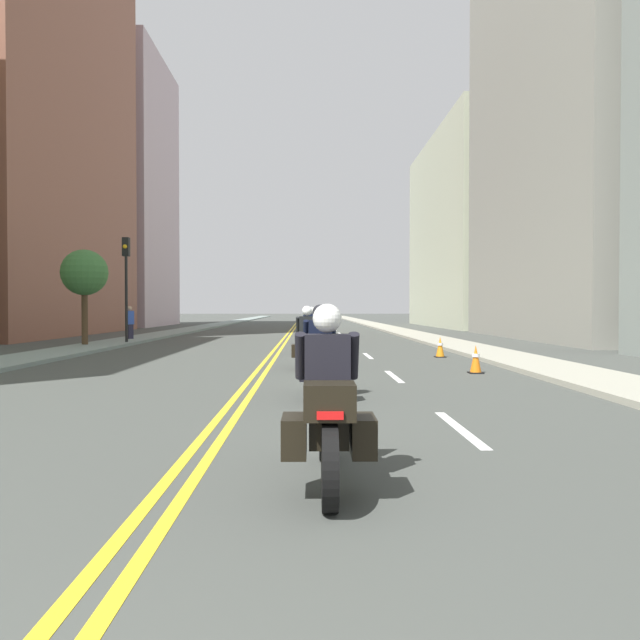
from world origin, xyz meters
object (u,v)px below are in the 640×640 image
(motorcycle_1, at_px, (320,360))
(traffic_cone_1, at_px, (476,359))
(motorcycle_0, at_px, (328,411))
(motorcycle_2, at_px, (307,344))
(traffic_light_near, at_px, (126,271))
(pedestrian_0, at_px, (130,323))
(motorcycle_3, at_px, (311,334))
(traffic_cone_2, at_px, (440,347))
(street_tree_0, at_px, (84,273))
(motorcycle_4, at_px, (315,329))

(motorcycle_1, height_order, traffic_cone_1, motorcycle_1)
(motorcycle_0, height_order, traffic_cone_1, motorcycle_0)
(motorcycle_2, bearing_deg, traffic_light_near, 127.30)
(pedestrian_0, bearing_deg, motorcycle_3, 78.99)
(traffic_cone_1, bearing_deg, motorcycle_2, 163.50)
(traffic_cone_2, bearing_deg, motorcycle_2, -139.88)
(motorcycle_0, xyz_separation_m, traffic_cone_1, (3.84, 9.12, -0.32))
(traffic_cone_2, bearing_deg, traffic_cone_1, -92.26)
(motorcycle_2, height_order, traffic_light_near, traffic_light_near)
(motorcycle_2, relative_size, street_tree_0, 0.53)
(pedestrian_0, bearing_deg, traffic_cone_2, 84.25)
(motorcycle_2, height_order, motorcycle_3, motorcycle_2)
(traffic_cone_2, relative_size, traffic_light_near, 0.14)
(motorcycle_4, bearing_deg, motorcycle_3, -91.73)
(motorcycle_3, relative_size, traffic_cone_1, 3.35)
(traffic_light_near, height_order, street_tree_0, traffic_light_near)
(motorcycle_4, bearing_deg, motorcycle_1, -89.88)
(motorcycle_3, xyz_separation_m, traffic_cone_2, (4.09, -1.78, -0.33))
(motorcycle_3, bearing_deg, traffic_cone_1, -57.39)
(motorcycle_0, bearing_deg, traffic_light_near, 111.32)
(motorcycle_3, distance_m, traffic_cone_1, 7.62)
(motorcycle_0, distance_m, motorcycle_1, 5.13)
(traffic_cone_2, height_order, pedestrian_0, pedestrian_0)
(traffic_cone_2, distance_m, pedestrian_0, 15.90)
(traffic_cone_1, relative_size, pedestrian_0, 0.41)
(motorcycle_1, bearing_deg, pedestrian_0, 112.25)
(motorcycle_3, distance_m, street_tree_0, 9.92)
(traffic_cone_1, bearing_deg, traffic_light_near, 135.30)
(motorcycle_2, relative_size, traffic_cone_2, 3.17)
(motorcycle_1, bearing_deg, motorcycle_3, 87.61)
(traffic_cone_1, xyz_separation_m, traffic_cone_2, (0.19, 4.76, -0.01))
(motorcycle_1, distance_m, traffic_light_near, 17.75)
(street_tree_0, bearing_deg, motorcycle_2, -44.56)
(motorcycle_3, bearing_deg, traffic_light_near, 148.76)
(motorcycle_0, height_order, traffic_cone_2, motorcycle_0)
(motorcycle_0, distance_m, traffic_cone_2, 14.46)
(traffic_cone_1, bearing_deg, traffic_cone_2, 87.74)
(motorcycle_3, height_order, traffic_cone_2, motorcycle_3)
(motorcycle_2, height_order, traffic_cone_1, motorcycle_2)
(motorcycle_4, bearing_deg, street_tree_0, -167.79)
(traffic_cone_2, xyz_separation_m, traffic_light_near, (-11.97, 6.91, 2.85))
(motorcycle_4, xyz_separation_m, traffic_cone_1, (3.69, -11.87, -0.32))
(traffic_cone_2, bearing_deg, pedestrian_0, 142.68)
(traffic_cone_2, height_order, street_tree_0, street_tree_0)
(motorcycle_4, relative_size, traffic_light_near, 0.48)
(motorcycle_3, distance_m, traffic_cone_2, 4.47)
(motorcycle_2, bearing_deg, traffic_cone_2, 40.93)
(motorcycle_0, relative_size, pedestrian_0, 1.35)
(motorcycle_0, relative_size, traffic_cone_1, 3.33)
(motorcycle_2, bearing_deg, pedestrian_0, 123.31)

